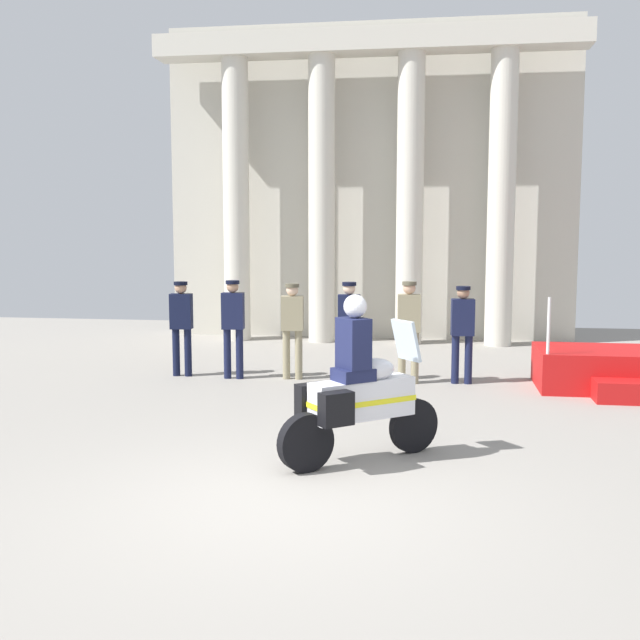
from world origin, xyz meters
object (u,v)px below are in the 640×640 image
object	(u,v)px
officer_in_row_0	(181,321)
officer_in_row_5	(463,327)
officer_in_row_2	(292,323)
officer_in_row_3	(349,323)
motorcycle_with_rider	(357,393)
officer_in_row_4	(409,324)
officer_in_row_1	(233,321)

from	to	relation	value
officer_in_row_0	officer_in_row_5	size ratio (longest dim) A/B	1.02
officer_in_row_0	officer_in_row_5	world-z (taller)	officer_in_row_0
officer_in_row_2	officer_in_row_0	bearing A→B (deg)	-4.93
officer_in_row_2	officer_in_row_3	world-z (taller)	officer_in_row_3
officer_in_row_2	motorcycle_with_rider	world-z (taller)	motorcycle_with_rider
officer_in_row_2	officer_in_row_5	xyz separation A→B (m)	(2.92, 0.04, -0.01)
motorcycle_with_rider	officer_in_row_5	bearing A→B (deg)	35.70
officer_in_row_3	motorcycle_with_rider	bearing A→B (deg)	92.35
officer_in_row_0	officer_in_row_4	xyz separation A→B (m)	(4.02, -0.07, 0.03)
officer_in_row_5	officer_in_row_1	bearing A→B (deg)	-3.10
officer_in_row_1	officer_in_row_5	xyz separation A→B (m)	(3.95, 0.15, -0.04)
officer_in_row_0	officer_in_row_3	size ratio (longest dim) A/B	0.98
officer_in_row_4	officer_in_row_5	world-z (taller)	officer_in_row_4
officer_in_row_0	officer_in_row_3	xyz separation A→B (m)	(3.01, -0.06, 0.02)
officer_in_row_4	officer_in_row_5	distance (m)	0.91
officer_in_row_0	motorcycle_with_rider	xyz separation A→B (m)	(3.62, -4.65, -0.20)
officer_in_row_0	officer_in_row_5	xyz separation A→B (m)	(4.92, 0.05, -0.02)
officer_in_row_1	motorcycle_with_rider	world-z (taller)	motorcycle_with_rider
officer_in_row_4	officer_in_row_5	xyz separation A→B (m)	(0.90, 0.12, -0.05)
officer_in_row_4	officer_in_row_1	bearing A→B (deg)	-4.66
officer_in_row_1	motorcycle_with_rider	distance (m)	5.27
officer_in_row_4	officer_in_row_0	bearing A→B (deg)	-6.17
officer_in_row_3	officer_in_row_4	bearing A→B (deg)	174.38
officer_in_row_3	officer_in_row_4	distance (m)	1.02
officer_in_row_0	officer_in_row_1	world-z (taller)	officer_in_row_1
officer_in_row_0	officer_in_row_2	xyz separation A→B (m)	(2.01, 0.01, -0.01)
officer_in_row_2	officer_in_row_3	size ratio (longest dim) A/B	0.98
officer_in_row_2	officer_in_row_1	bearing A→B (deg)	0.68
officer_in_row_2	officer_in_row_4	distance (m)	2.02
officer_in_row_4	motorcycle_with_rider	world-z (taller)	motorcycle_with_rider
officer_in_row_0	officer_in_row_2	bearing A→B (deg)	175.07
officer_in_row_3	officer_in_row_1	bearing A→B (deg)	-4.17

